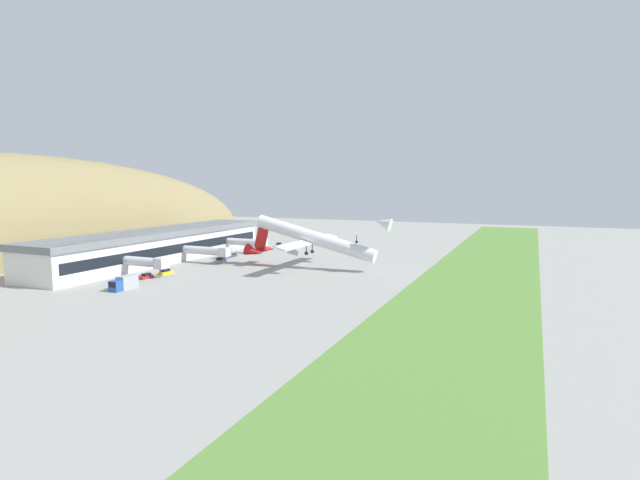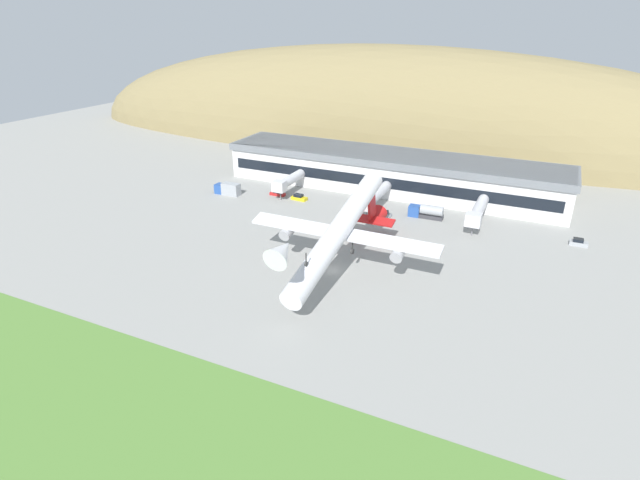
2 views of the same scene
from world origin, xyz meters
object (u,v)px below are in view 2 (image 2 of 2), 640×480
object	(u,v)px
jetway_1	(375,196)
service_car_0	(299,198)
box_truck	(426,212)
traffic_cone_0	(337,228)
fuel_truck	(228,189)
service_car_2	(278,193)
jetway_2	(478,211)
jetway_0	(288,181)
cargo_airplane	(340,231)
service_car_3	(382,214)
service_car_1	(578,243)
terminal_building	(390,169)

from	to	relation	value
jetway_1	service_car_0	xyz separation A→B (m)	(-21.20, -0.68, -3.34)
box_truck	traffic_cone_0	size ratio (longest dim) A/B	14.76
box_truck	fuel_truck	bearing A→B (deg)	-173.31
jetway_1	box_truck	bearing A→B (deg)	5.72
service_car_2	fuel_truck	world-z (taller)	fuel_truck
jetway_1	jetway_2	distance (m)	25.08
jetway_0	cargo_airplane	bearing A→B (deg)	-49.33
jetway_2	traffic_cone_0	xyz separation A→B (m)	(-29.11, -15.17, -3.71)
service_car_2	cargo_airplane	bearing A→B (deg)	-45.89
service_car_2	traffic_cone_0	distance (m)	28.33
service_car_3	box_truck	xyz separation A→B (m)	(10.09, 3.72, 0.92)
jetway_2	service_car_3	bearing A→B (deg)	-172.72
cargo_airplane	fuel_truck	size ratio (longest dim) A/B	6.45
jetway_2	fuel_truck	world-z (taller)	jetway_2
jetway_0	service_car_3	xyz separation A→B (m)	(28.62, -4.00, -3.34)
service_car_1	fuel_truck	distance (m)	88.16
jetway_2	traffic_cone_0	size ratio (longest dim) A/B	28.17
service_car_3	traffic_cone_0	xyz separation A→B (m)	(-6.92, -12.33, -0.37)
service_car_2	jetway_2	bearing A→B (deg)	0.38
fuel_truck	service_car_0	bearing A→B (deg)	12.37
cargo_airplane	service_car_3	bearing A→B (deg)	93.71
terminal_building	service_car_1	distance (m)	52.58
terminal_building	jetway_1	world-z (taller)	terminal_building
service_car_2	service_car_0	bearing A→B (deg)	-6.02
terminal_building	box_truck	world-z (taller)	terminal_building
box_truck	traffic_cone_0	distance (m)	23.43
terminal_building	jetway_0	bearing A→B (deg)	-145.29
box_truck	service_car_0	bearing A→B (deg)	-176.68
jetway_1	service_car_2	xyz separation A→B (m)	(-28.19, 0.05, -3.41)
jetway_0	cargo_airplane	world-z (taller)	cargo_airplane
jetway_0	box_truck	xyz separation A→B (m)	(38.71, -0.28, -2.43)
service_car_3	service_car_0	bearing A→B (deg)	175.86
terminal_building	jetway_2	xyz separation A→B (m)	(27.01, -17.66, -1.88)
jetway_0	traffic_cone_0	world-z (taller)	jetway_0
terminal_building	jetway_0	distance (m)	29.02
cargo_airplane	terminal_building	bearing A→B (deg)	97.50
cargo_airplane	traffic_cone_0	xyz separation A→B (m)	(-8.98, 19.37, -8.56)
service_car_3	service_car_1	bearing A→B (deg)	2.39
traffic_cone_0	jetway_0	bearing A→B (deg)	143.03
jetway_2	service_car_0	size ratio (longest dim) A/B	3.70
terminal_building	cargo_airplane	bearing A→B (deg)	-82.50
traffic_cone_0	service_car_2	bearing A→B (deg)	148.48
terminal_building	traffic_cone_0	world-z (taller)	terminal_building
jetway_2	service_car_2	distance (m)	53.38
service_car_0	box_truck	world-z (taller)	box_truck
terminal_building	box_truck	bearing A→B (deg)	-48.38
terminal_building	jetway_1	distance (m)	18.27
jetway_0	jetway_1	bearing A→B (deg)	-3.51
service_car_2	service_car_3	bearing A→B (deg)	-4.56
fuel_truck	traffic_cone_0	xyz separation A→B (m)	(37.05, -9.71, -1.27)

